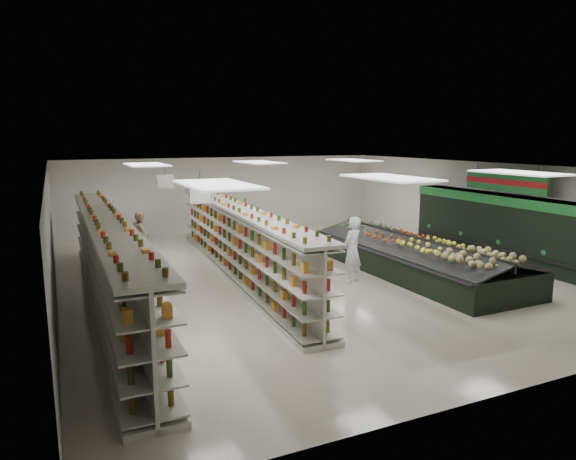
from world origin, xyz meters
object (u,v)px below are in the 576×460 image
produce_island (413,256)px  shopper_background (141,233)px  gondola_left (109,266)px  soda_endcap (234,219)px  gondola_center (238,244)px  shopper_main (352,250)px

produce_island → shopper_background: size_ratio=5.03×
gondola_left → produce_island: bearing=-3.5°
produce_island → soda_endcap: 8.44m
gondola_center → soda_endcap: 6.25m
shopper_main → gondola_center: bearing=-64.1°
produce_island → soda_endcap: (-3.06, 7.86, 0.18)m
produce_island → shopper_background: bearing=140.1°
produce_island → soda_endcap: size_ratio=5.32×
gondola_center → produce_island: 5.30m
gondola_left → shopper_background: bearing=73.9°
soda_endcap → shopper_background: bearing=-154.7°
soda_endcap → produce_island: bearing=-68.7°
gondola_left → produce_island: gondola_left is taller
shopper_background → gondola_center: bearing=-148.9°
produce_island → soda_endcap: bearing=111.3°
produce_island → gondola_left: bearing=176.3°
soda_endcap → gondola_center: bearing=-107.4°
gondola_center → shopper_main: gondola_center is taller
gondola_left → gondola_center: bearing=19.9°
gondola_center → produce_island: (4.93, -1.91, -0.43)m
produce_island → shopper_main: shopper_main is taller
shopper_main → gondola_left: bearing=-32.8°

